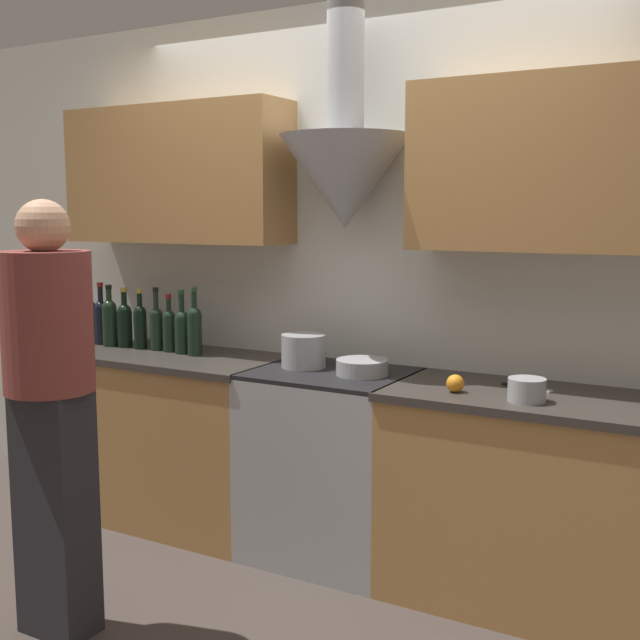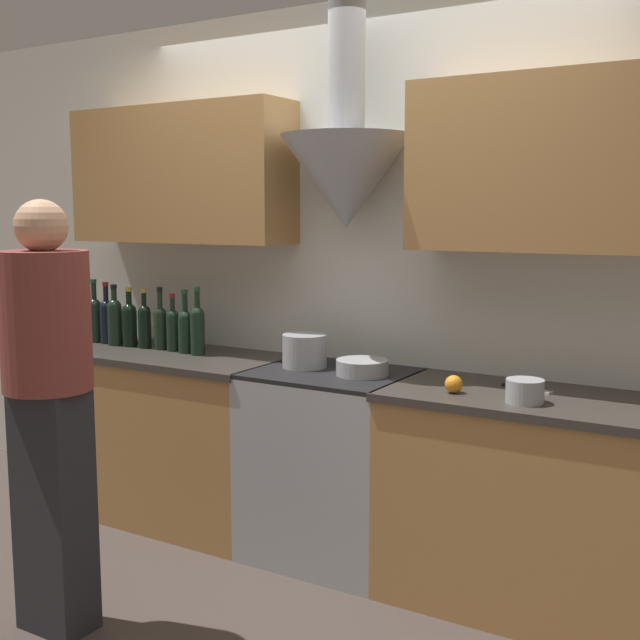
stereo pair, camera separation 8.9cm
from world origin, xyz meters
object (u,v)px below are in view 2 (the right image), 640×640
wine_bottle_5 (161,325)px  saucepan (525,391)px  wine_bottle_7 (185,329)px  person_foreground_left (49,398)px  wine_bottle_6 (173,328)px  wine_bottle_2 (115,320)px  orange_fruit (454,384)px  wine_bottle_0 (95,317)px  wine_bottle_8 (198,328)px  mixing_bowl (362,367)px  stove_range (331,464)px  wine_bottle_3 (130,322)px  wine_bottle_1 (107,319)px  wine_bottle_4 (145,324)px  stock_pot (305,351)px

wine_bottle_5 → saucepan: size_ratio=2.27×
wine_bottle_7 → person_foreground_left: (0.32, -1.15, -0.09)m
wine_bottle_6 → saucepan: 1.94m
wine_bottle_2 → orange_fruit: (2.03, -0.15, -0.11)m
wine_bottle_0 → wine_bottle_7: 0.67m
wine_bottle_8 → wine_bottle_7: bearing=172.6°
wine_bottle_5 → mixing_bowl: wine_bottle_5 is taller
orange_fruit → wine_bottle_2: bearing=175.9°
stove_range → wine_bottle_3: (-1.29, 0.03, 0.57)m
wine_bottle_3 → person_foreground_left: 1.37m
wine_bottle_1 → orange_fruit: bearing=-4.6°
wine_bottle_5 → wine_bottle_6: (0.09, -0.00, -0.01)m
wine_bottle_0 → wine_bottle_2: 0.18m
wine_bottle_1 → wine_bottle_4: wine_bottle_1 is taller
wine_bottle_2 → wine_bottle_7: 0.49m
stove_range → person_foreground_left: person_foreground_left is taller
stove_range → stock_pot: stock_pot is taller
wine_bottle_2 → wine_bottle_4: size_ratio=1.04×
wine_bottle_0 → wine_bottle_8: bearing=-1.7°
wine_bottle_1 → orange_fruit: 2.12m
wine_bottle_8 → mixing_bowl: 0.97m
wine_bottle_2 → wine_bottle_8: 0.58m
mixing_bowl → orange_fruit: orange_fruit is taller
wine_bottle_2 → wine_bottle_6: wine_bottle_2 is taller
wine_bottle_6 → wine_bottle_5: bearing=177.7°
wine_bottle_6 → wine_bottle_7: bearing=-7.1°
wine_bottle_1 → wine_bottle_6: bearing=-0.1°
stove_range → wine_bottle_7: bearing=178.0°
wine_bottle_1 → wine_bottle_3: size_ratio=1.06×
wine_bottle_1 → wine_bottle_5: 0.39m
person_foreground_left → stock_pot: bearing=70.2°
wine_bottle_5 → wine_bottle_6: size_ratio=1.10×
saucepan → wine_bottle_8: bearing=174.7°
wine_bottle_6 → wine_bottle_7: (0.09, -0.01, 0.00)m
wine_bottle_0 → wine_bottle_3: 0.27m
wine_bottle_2 → wine_bottle_5: bearing=4.8°
orange_fruit → stove_range: bearing=169.0°
wine_bottle_4 → mixing_bowl: bearing=-1.6°
mixing_bowl → saucepan: size_ratio=1.61×
wine_bottle_6 → orange_fruit: size_ratio=4.16×
wine_bottle_5 → stock_pot: bearing=-1.3°
wine_bottle_2 → stock_pot: bearing=0.2°
wine_bottle_0 → wine_bottle_6: wine_bottle_0 is taller
stove_range → wine_bottle_2: bearing=179.2°
wine_bottle_6 → stock_pot: wine_bottle_6 is taller
wine_bottle_3 → wine_bottle_8: (0.49, -0.02, 0.01)m
wine_bottle_8 → person_foreground_left: 1.17m
wine_bottle_0 → wine_bottle_8: size_ratio=1.01×
wine_bottle_2 → person_foreground_left: bearing=-54.7°
wine_bottle_2 → person_foreground_left: (0.81, -1.14, -0.11)m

